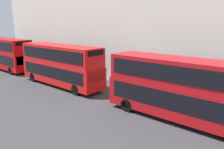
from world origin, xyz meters
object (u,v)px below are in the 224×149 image
object	(u,v)px
bus_leading	(189,89)
bus_third_in_queue	(5,52)
pedestrian	(53,69)
bus_second_in_queue	(61,63)

from	to	relation	value
bus_leading	bus_third_in_queue	bearing A→B (deg)	90.00
pedestrian	bus_second_in_queue	bearing A→B (deg)	-114.66
bus_leading	bus_third_in_queue	xyz separation A→B (m)	(0.00, 26.16, 0.07)
bus_third_in_queue	pedestrian	size ratio (longest dim) A/B	5.93
bus_leading	bus_third_in_queue	size ratio (longest dim) A/B	1.08
bus_third_in_queue	pedestrian	bearing A→B (deg)	-75.12
bus_leading	bus_third_in_queue	distance (m)	26.16
bus_second_in_queue	bus_third_in_queue	world-z (taller)	bus_third_in_queue
bus_leading	bus_third_in_queue	world-z (taller)	bus_third_in_queue
bus_second_in_queue	pedestrian	size ratio (longest dim) A/B	5.88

